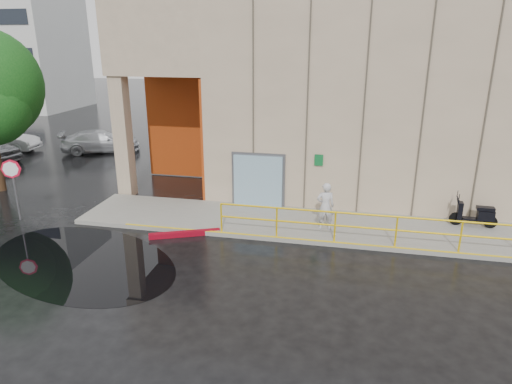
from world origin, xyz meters
TOP-DOWN VIEW (x-y plane):
  - ground at (0.00, 0.00)m, footprint 120.00×120.00m
  - sidewalk at (4.00, 4.50)m, footprint 20.00×3.00m
  - building at (5.10, 10.98)m, footprint 20.00×10.17m
  - guardrail at (4.25, 3.15)m, footprint 9.56×0.06m
  - distant_building at (-28.00, 27.98)m, footprint 12.00×8.08m
  - person at (2.92, 4.08)m, footprint 0.68×0.51m
  - scooter at (8.00, 5.38)m, footprint 1.58×0.58m
  - stop_sign at (-8.22, 2.94)m, footprint 0.67×0.26m
  - red_curb at (-1.71, 2.81)m, footprint 2.28×1.11m
  - puddle at (-4.13, 0.46)m, footprint 7.85×6.51m
  - car_b at (-16.47, 12.28)m, footprint 4.04×1.72m
  - car_c at (-10.76, 13.22)m, footprint 4.77×3.60m

SIDE VIEW (x-z plane):
  - ground at x=0.00m, z-range 0.00..0.00m
  - puddle at x=-4.13m, z-range 0.00..0.01m
  - sidewalk at x=4.00m, z-range 0.00..0.15m
  - red_curb at x=-1.71m, z-range 0.00..0.18m
  - car_c at x=-10.76m, z-range 0.00..1.29m
  - car_b at x=-16.47m, z-range 0.00..1.30m
  - guardrail at x=4.25m, z-range 0.16..1.19m
  - scooter at x=8.00m, z-range 0.24..1.45m
  - person at x=2.92m, z-range 0.15..1.82m
  - stop_sign at x=-8.22m, z-range 0.55..2.86m
  - building at x=5.10m, z-range 0.21..8.21m
  - distant_building at x=-28.00m, z-range 0.00..15.00m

